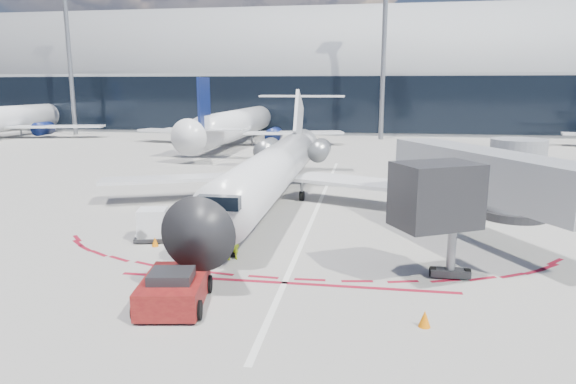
% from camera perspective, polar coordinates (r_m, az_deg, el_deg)
% --- Properties ---
extents(ground, '(260.00, 260.00, 0.00)m').
position_cam_1_polar(ground, '(32.10, 2.93, -2.54)').
color(ground, slate).
rests_on(ground, ground).
extents(apron_centerline, '(0.25, 40.00, 0.01)m').
position_cam_1_polar(apron_centerline, '(34.04, 3.29, -1.71)').
color(apron_centerline, silver).
rests_on(apron_centerline, ground).
extents(apron_stop_bar, '(14.00, 0.25, 0.01)m').
position_cam_1_polar(apron_stop_bar, '(21.23, -0.40, -10.06)').
color(apron_stop_bar, maroon).
rests_on(apron_stop_bar, ground).
extents(terminal_building, '(150.00, 24.15, 24.00)m').
position_cam_1_polar(terminal_building, '(95.99, 7.18, 11.95)').
color(terminal_building, gray).
rests_on(terminal_building, ground).
extents(jet_bridge, '(10.03, 15.20, 4.90)m').
position_cam_1_polar(jet_bridge, '(29.12, 21.87, 1.21)').
color(jet_bridge, gray).
rests_on(jet_bridge, ground).
extents(light_mast_west, '(0.70, 0.70, 25.00)m').
position_cam_1_polar(light_mast_west, '(92.63, -23.12, 13.61)').
color(light_mast_west, slate).
rests_on(light_mast_west, ground).
extents(light_mast_centre, '(0.70, 0.70, 25.00)m').
position_cam_1_polar(light_mast_centre, '(79.12, 10.58, 14.82)').
color(light_mast_centre, slate).
rests_on(light_mast_centre, ground).
extents(regional_jet, '(24.69, 30.45, 7.63)m').
position_cam_1_polar(regional_jet, '(34.41, -1.39, 2.76)').
color(regional_jet, silver).
rests_on(regional_jet, ground).
extents(pushback_tug, '(2.81, 5.62, 1.43)m').
position_cam_1_polar(pushback_tug, '(19.42, -12.55, -10.48)').
color(pushback_tug, '#540C0E').
rests_on(pushback_tug, ground).
extents(ramp_worker, '(0.81, 0.70, 1.86)m').
position_cam_1_polar(ramp_worker, '(23.82, -6.26, -5.34)').
color(ramp_worker, '#C0E718').
rests_on(ramp_worker, ground).
extents(uld_container, '(2.07, 1.88, 1.66)m').
position_cam_1_polar(uld_container, '(27.53, -14.79, -3.56)').
color(uld_container, black).
rests_on(uld_container, ground).
extents(safety_cone_left, '(0.34, 0.34, 0.48)m').
position_cam_1_polar(safety_cone_left, '(26.62, -14.55, -5.37)').
color(safety_cone_left, '#D86904').
rests_on(safety_cone_left, ground).
extents(safety_cone_right, '(0.41, 0.41, 0.57)m').
position_cam_1_polar(safety_cone_right, '(18.14, 14.94, -13.45)').
color(safety_cone_right, '#D86904').
rests_on(safety_cone_right, ground).
extents(bg_airliner_0, '(35.34, 37.42, 11.43)m').
position_cam_1_polar(bg_airliner_0, '(92.75, -28.58, 8.93)').
color(bg_airliner_0, silver).
rests_on(bg_airliner_0, ground).
extents(bg_airliner_1, '(34.16, 36.17, 11.05)m').
position_cam_1_polar(bg_airliner_1, '(71.78, -5.64, 9.73)').
color(bg_airliner_1, silver).
rests_on(bg_airliner_1, ground).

